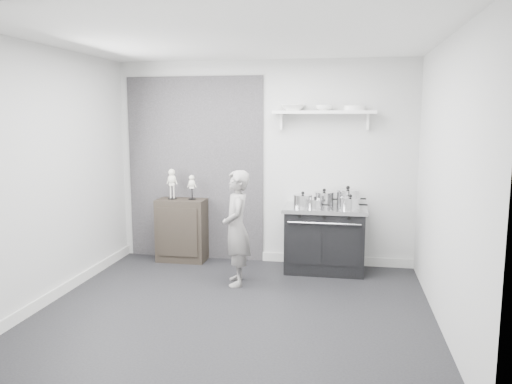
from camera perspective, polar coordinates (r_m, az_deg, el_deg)
ground at (r=5.28m, az=-2.44°, el=-13.22°), size 4.00×4.00×0.00m
room_shell at (r=5.08m, az=-3.17°, el=4.92°), size 4.02×3.62×2.71m
wall_shelf at (r=6.47m, az=7.77°, el=8.93°), size 1.30×0.26×0.24m
stove at (r=6.45m, az=7.86°, el=-5.31°), size 1.04×0.65×0.84m
side_cabinet at (r=6.93m, az=-8.43°, el=-4.30°), size 0.66×0.38×0.85m
child at (r=5.84m, az=-2.24°, el=-4.13°), size 0.44×0.56×1.35m
pot_front_left at (r=6.30m, az=5.37°, el=-1.01°), size 0.32×0.24×0.20m
pot_back_left at (r=6.49m, az=7.79°, el=-0.72°), size 0.34×0.25×0.21m
pot_back_right at (r=6.47m, az=10.44°, el=-0.64°), size 0.37×0.29×0.26m
pot_front_right at (r=6.19m, az=10.73°, el=-1.32°), size 0.32×0.24×0.19m
pot_front_center at (r=6.21m, az=6.76°, el=-1.35°), size 0.27×0.19×0.15m
skeleton_full at (r=6.85m, az=-9.58°, el=1.18°), size 0.13×0.09×0.47m
skeleton_torso at (r=6.77m, az=-7.34°, el=0.75°), size 0.11×0.07×0.38m
bowl_large at (r=6.49m, az=4.25°, el=9.60°), size 0.31×0.31×0.08m
bowl_small at (r=6.46m, az=7.79°, el=9.52°), size 0.22×0.22×0.07m
plate_stack at (r=6.46m, az=11.18°, el=9.39°), size 0.27×0.27×0.06m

